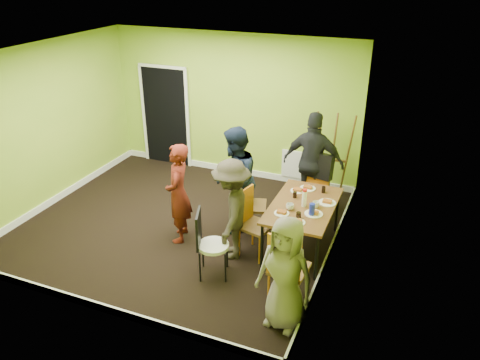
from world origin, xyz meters
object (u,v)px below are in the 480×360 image
(blue_bottle, at_px, (312,210))
(person_standing, at_px, (178,193))
(person_back_end, at_px, (313,163))
(person_front_end, at_px, (286,274))
(chair_back_end, at_px, (318,172))
(chair_bentwood, at_px, (208,241))
(chair_left_far, at_px, (247,200))
(easel, at_px, (334,158))
(chair_left_near, at_px, (251,219))
(orange_bottle, at_px, (303,194))
(person_left_near, at_px, (232,210))
(person_left_far, at_px, (235,180))
(dining_table, at_px, (303,208))
(chair_front_end, at_px, (287,265))
(thermos, at_px, (304,199))

(blue_bottle, height_order, person_standing, person_standing)
(person_back_end, bearing_deg, person_front_end, 97.14)
(chair_back_end, relative_size, chair_bentwood, 1.10)
(chair_left_far, bearing_deg, easel, 130.29)
(chair_left_near, distance_m, orange_bottle, 0.89)
(chair_back_end, xyz_separation_m, person_left_near, (-0.84, -1.70, -0.01))
(person_standing, bearing_deg, person_left_far, 112.63)
(chair_bentwood, distance_m, person_standing, 1.08)
(chair_back_end, bearing_deg, person_standing, 54.83)
(orange_bottle, distance_m, person_standing, 1.88)
(chair_left_far, bearing_deg, person_front_end, 16.39)
(dining_table, bearing_deg, blue_bottle, -54.24)
(chair_front_end, distance_m, person_front_end, 0.34)
(chair_back_end, relative_size, chair_front_end, 1.00)
(person_left_near, bearing_deg, chair_bentwood, -25.97)
(chair_front_end, relative_size, thermos, 4.49)
(chair_front_end, bearing_deg, dining_table, 100.73)
(easel, bearing_deg, person_left_near, -113.64)
(chair_back_end, bearing_deg, thermos, 106.79)
(chair_front_end, height_order, person_standing, person_standing)
(orange_bottle, bearing_deg, dining_table, -71.94)
(chair_front_end, distance_m, orange_bottle, 1.61)
(chair_front_end, distance_m, easel, 3.05)
(blue_bottle, distance_m, person_standing, 2.03)
(dining_table, xyz_separation_m, chair_left_far, (-0.93, 0.10, -0.10))
(chair_left_far, relative_size, chair_back_end, 0.97)
(person_left_near, bearing_deg, chair_front_end, 39.53)
(dining_table, relative_size, person_front_end, 1.03)
(chair_bentwood, xyz_separation_m, person_left_near, (0.11, 0.55, 0.22))
(chair_bentwood, xyz_separation_m, thermos, (1.03, 1.07, 0.33))
(person_front_end, bearing_deg, chair_bentwood, 168.44)
(chair_left_far, relative_size, person_left_far, 0.61)
(chair_bentwood, xyz_separation_m, person_back_end, (0.84, 2.37, 0.34))
(orange_bottle, xyz_separation_m, person_left_far, (-1.07, -0.08, 0.07))
(person_left_near, bearing_deg, dining_table, 107.67)
(blue_bottle, height_order, person_back_end, person_back_end)
(easel, distance_m, orange_bottle, 1.47)
(chair_left_far, bearing_deg, person_left_far, -121.65)
(orange_bottle, distance_m, person_front_end, 1.92)
(thermos, bearing_deg, chair_bentwood, -133.99)
(dining_table, relative_size, person_left_far, 0.87)
(thermos, distance_m, person_left_far, 1.19)
(dining_table, relative_size, person_left_near, 0.98)
(chair_front_end, distance_m, blue_bottle, 1.10)
(blue_bottle, bearing_deg, chair_front_end, -91.42)
(chair_left_near, height_order, chair_bentwood, chair_left_near)
(person_left_near, height_order, person_front_end, person_left_near)
(blue_bottle, bearing_deg, chair_left_near, -171.26)
(person_left_near, bearing_deg, chair_left_far, 167.99)
(chair_front_end, bearing_deg, easel, 95.25)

